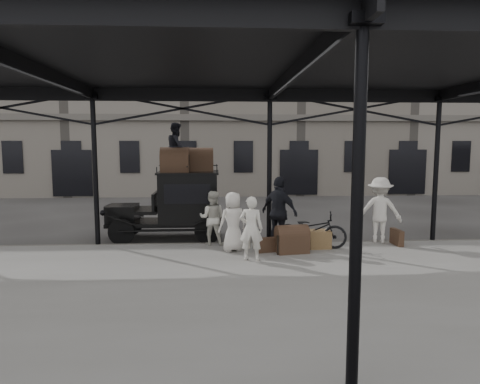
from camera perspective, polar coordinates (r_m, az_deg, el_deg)
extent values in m
plane|color=#383533|center=(10.94, 5.16, -9.82)|extent=(120.00, 120.00, 0.00)
cube|color=slate|center=(9.04, 7.05, -12.91)|extent=(28.00, 8.00, 0.15)
cylinder|color=black|center=(12.51, 3.93, 2.28)|extent=(0.14, 0.14, 4.30)
cylinder|color=black|center=(4.93, 15.26, -4.56)|extent=(0.14, 0.14, 4.30)
cube|color=black|center=(12.56, 4.02, 12.94)|extent=(22.00, 0.10, 0.45)
cube|color=black|center=(5.04, 16.13, 22.45)|extent=(22.00, 0.10, 0.45)
cube|color=black|center=(8.96, 7.12, 16.60)|extent=(22.50, 9.00, 0.08)
cube|color=silver|center=(8.97, 7.13, 17.04)|extent=(18.00, 7.00, 0.04)
cube|color=slate|center=(28.69, -0.07, 14.41)|extent=(64.00, 8.00, 14.00)
cylinder|color=black|center=(13.46, -15.54, -5.17)|extent=(0.80, 0.10, 0.80)
cylinder|color=black|center=(14.84, -14.36, -4.05)|extent=(0.80, 0.10, 0.80)
cylinder|color=black|center=(13.15, -4.36, -5.22)|extent=(0.80, 0.10, 0.80)
cylinder|color=black|center=(14.56, -4.24, -4.06)|extent=(0.80, 0.10, 0.80)
cube|color=black|center=(13.92, -9.88, -4.01)|extent=(3.60, 1.25, 0.12)
cube|color=black|center=(14.09, -15.37, -2.78)|extent=(0.90, 1.00, 0.55)
cube|color=black|center=(14.20, -17.23, -2.78)|extent=(0.06, 0.70, 0.55)
cube|color=black|center=(13.93, -12.16, -2.39)|extent=(0.70, 1.30, 0.10)
cube|color=black|center=(13.73, -6.84, -0.73)|extent=(1.80, 1.45, 1.55)
cube|color=black|center=(12.98, -7.05, -0.26)|extent=(1.40, 0.02, 0.60)
cube|color=black|center=(13.65, -6.88, 2.61)|extent=(1.90, 1.55, 0.06)
imported|color=silver|center=(10.70, 1.49, -4.87)|extent=(0.65, 0.49, 1.62)
imported|color=beige|center=(12.37, -3.72, -3.46)|extent=(0.86, 0.72, 1.56)
imported|color=silver|center=(11.60, -0.94, -3.97)|extent=(0.92, 0.76, 1.62)
imported|color=black|center=(11.99, 5.28, -2.71)|extent=(1.17, 1.19, 2.01)
imported|color=silver|center=(13.24, 18.13, -2.30)|extent=(1.41, 1.06, 1.93)
imported|color=black|center=(12.18, 9.51, -4.99)|extent=(2.04, 1.09, 1.02)
imported|color=black|center=(13.55, -8.44, 5.92)|extent=(0.58, 0.75, 1.53)
cube|color=olive|center=(12.24, 10.50, -6.20)|extent=(0.62, 0.48, 0.50)
cube|color=#453220|center=(13.21, 20.18, -5.67)|extent=(0.18, 0.61, 0.45)
cube|color=#453220|center=(11.61, 3.62, -7.06)|extent=(0.62, 0.29, 0.40)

